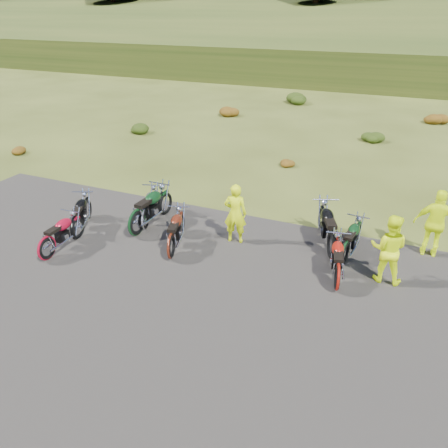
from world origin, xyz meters
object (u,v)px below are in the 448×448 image
at_px(motorcycle_0, 77,240).
at_px(person_middle, 235,214).
at_px(motorcycle_7, 343,265).
at_px(motorcycle_3, 146,230).

height_order(motorcycle_0, person_middle, person_middle).
relative_size(motorcycle_7, person_middle, 1.09).
bearing_deg(motorcycle_0, motorcycle_7, -101.71).
bearing_deg(motorcycle_3, motorcycle_0, 113.35).
bearing_deg(motorcycle_7, motorcycle_0, 108.98).
distance_m(motorcycle_3, motorcycle_7, 5.88).
height_order(motorcycle_3, motorcycle_7, motorcycle_3).
height_order(motorcycle_7, person_middle, person_middle).
height_order(motorcycle_0, motorcycle_7, motorcycle_0).
xyz_separation_m(motorcycle_3, motorcycle_7, (5.87, 0.34, 0.00)).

